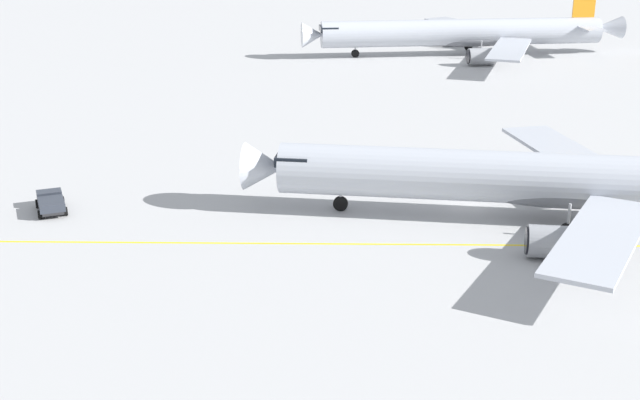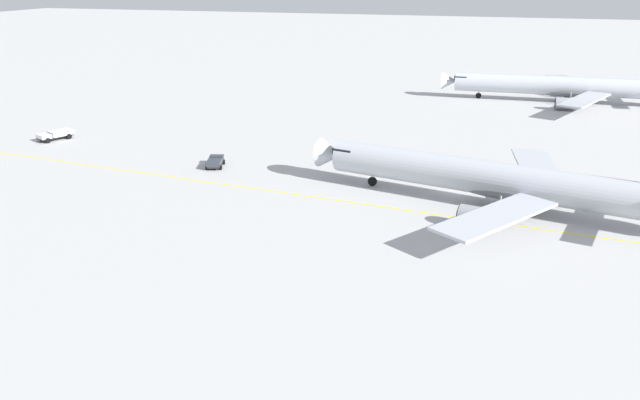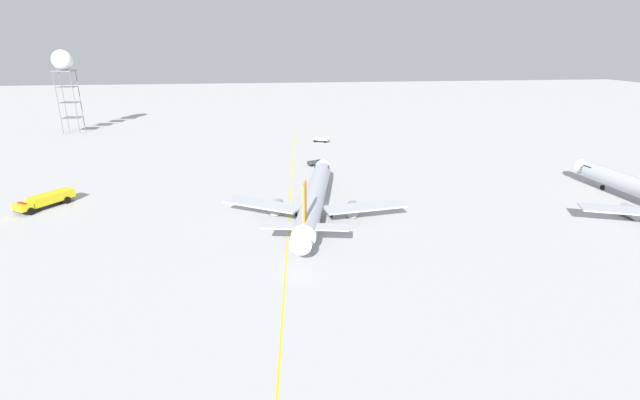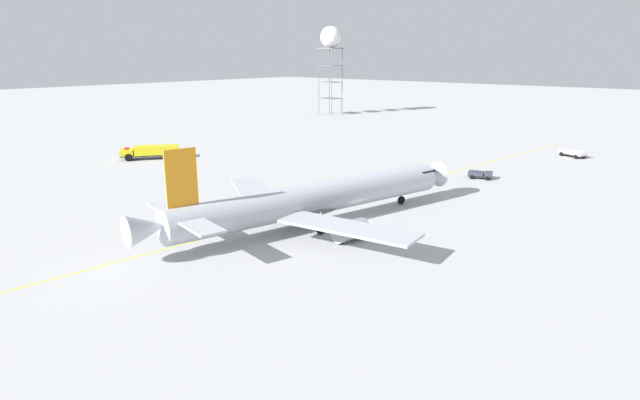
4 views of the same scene
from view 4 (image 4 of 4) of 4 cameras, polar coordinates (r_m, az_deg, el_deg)
ground_plane at (r=64.87m, az=3.67°, el=-2.05°), size 600.00×600.00×0.00m
airliner_main at (r=61.78m, az=-0.77°, el=-0.04°), size 42.98×32.70×10.67m
fire_tender_truck at (r=106.88m, az=-17.60°, el=5.02°), size 10.46×8.60×2.50m
baggage_truck_truck at (r=89.49m, az=16.76°, el=2.65°), size 2.84×3.98×1.22m
pushback_tug_truck at (r=114.94m, az=25.45°, el=4.56°), size 4.02×5.46×1.30m
radar_tower at (r=178.56m, az=1.15°, el=16.70°), size 6.69×6.69×27.97m
taxiway_centreline at (r=64.76m, az=-4.85°, el=-2.10°), size 158.95×15.60×0.01m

